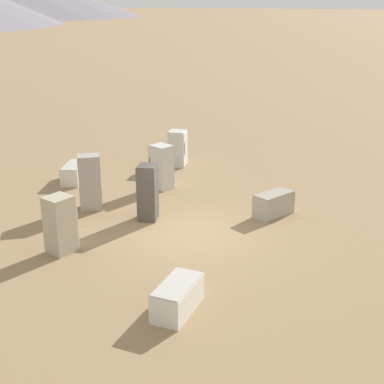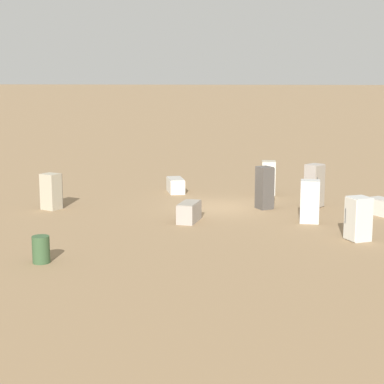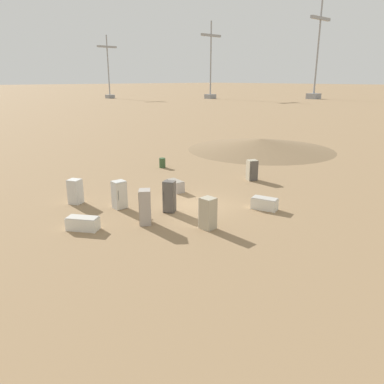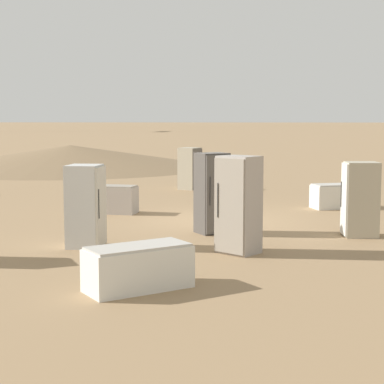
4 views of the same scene
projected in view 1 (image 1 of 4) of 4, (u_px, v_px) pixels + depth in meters
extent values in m
plane|color=#937551|center=(189.00, 233.00, 16.68)|extent=(1000.00, 1000.00, 0.00)
cube|color=silver|center=(162.00, 167.00, 20.43)|extent=(0.76, 0.67, 1.71)
cube|color=beige|center=(155.00, 169.00, 20.20)|extent=(0.72, 0.06, 1.64)
cylinder|color=#2D2D2D|center=(150.00, 166.00, 20.32)|extent=(0.02, 0.02, 0.60)
cube|color=#A89E93|center=(90.00, 182.00, 18.34)|extent=(0.91, 0.95, 1.93)
cube|color=gray|center=(89.00, 180.00, 18.62)|extent=(0.46, 0.60, 1.85)
cylinder|color=#2D2D2D|center=(97.00, 176.00, 18.67)|extent=(0.02, 0.02, 0.68)
cube|color=#4C4742|center=(148.00, 192.00, 17.46)|extent=(0.84, 0.87, 1.87)
cube|color=#56514C|center=(139.00, 192.00, 17.50)|extent=(0.39, 0.56, 1.80)
cylinder|color=#2D2D2D|center=(140.00, 187.00, 17.69)|extent=(0.02, 0.02, 0.65)
cube|color=silver|center=(177.00, 298.00, 12.38)|extent=(1.17, 1.67, 0.68)
cube|color=#BCB7AD|center=(177.00, 284.00, 12.26)|extent=(1.12, 1.60, 0.04)
cube|color=#B2A88E|center=(60.00, 225.00, 15.17)|extent=(0.70, 0.75, 1.69)
cube|color=silver|center=(70.00, 221.00, 15.45)|extent=(0.64, 0.08, 1.62)
cylinder|color=#2D2D2D|center=(76.00, 220.00, 15.31)|extent=(0.02, 0.02, 0.59)
cube|color=silver|center=(75.00, 173.00, 21.43)|extent=(1.57, 1.74, 0.66)
cube|color=#BCB7AD|center=(74.00, 165.00, 21.31)|extent=(1.50, 1.67, 0.04)
cube|color=silver|center=(177.00, 148.00, 23.30)|extent=(0.94, 0.97, 1.56)
cube|color=silver|center=(185.00, 149.00, 23.23)|extent=(0.37, 0.63, 1.50)
cylinder|color=#2D2D2D|center=(185.00, 149.00, 22.96)|extent=(0.02, 0.02, 0.55)
cube|color=#A89E93|center=(274.00, 205.00, 17.98)|extent=(0.84, 1.50, 0.75)
cube|color=gray|center=(274.00, 194.00, 17.84)|extent=(0.81, 1.44, 0.04)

